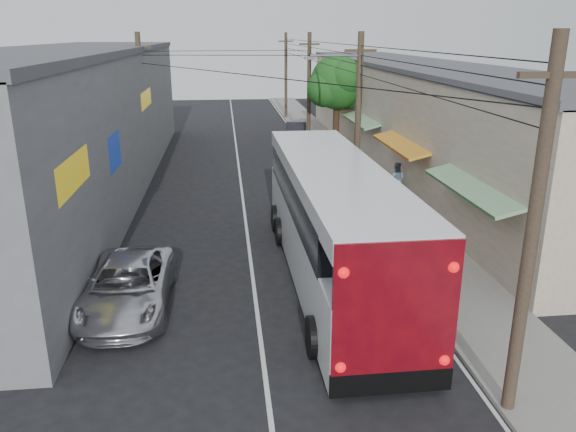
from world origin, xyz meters
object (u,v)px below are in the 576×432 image
jeepney (128,286)px  parked_suv (337,186)px  coach_bus (333,221)px  parked_car_mid (316,158)px  pedestrian_far (396,180)px  pedestrian_near (376,207)px  parked_car_far (296,132)px

jeepney → parked_suv: size_ratio=0.95×
coach_bus → parked_car_mid: 15.60m
parked_car_mid → pedestrian_far: pedestrian_far is taller
coach_bus → pedestrian_near: coach_bus is taller
jeepney → pedestrian_far: 15.56m
parked_car_mid → parked_car_far: parked_car_mid is taller
coach_bus → parked_suv: bearing=77.2°
parked_car_far → coach_bus: bearing=-87.0°
parked_suv → coach_bus: bearing=-96.6°
parked_car_mid → coach_bus: bearing=-89.4°
parked_car_far → pedestrian_far: pedestrian_far is taller
coach_bus → pedestrian_far: bearing=60.8°
parked_car_mid → pedestrian_near: pedestrian_near is taller
jeepney → parked_car_far: size_ratio=1.21×
jeepney → pedestrian_far: (11.40, 10.59, 0.25)m
pedestrian_near → pedestrian_far: (2.20, 4.39, -0.01)m
parked_suv → parked_car_mid: parked_suv is taller
parked_car_mid → parked_car_far: (0.00, 9.48, -0.04)m
parked_suv → pedestrian_far: pedestrian_far is taller
jeepney → pedestrian_far: size_ratio=3.08×
pedestrian_far → parked_suv: bearing=23.4°
pedestrian_near → pedestrian_far: bearing=-132.6°
coach_bus → parked_suv: 9.09m
parked_car_mid → pedestrian_far: bearing=-57.3°
parked_car_mid → pedestrian_near: bearing=-78.0°
pedestrian_far → parked_car_mid: bearing=-45.3°
parked_car_far → pedestrian_near: bearing=-80.3°
jeepney → coach_bus: bearing=14.4°
coach_bus → pedestrian_far: (4.93, 8.99, -1.04)m
coach_bus → pedestrian_far: size_ratio=7.83×
coach_bus → parked_car_mid: (1.93, 15.43, -1.25)m
parked_suv → pedestrian_far: bearing=9.3°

